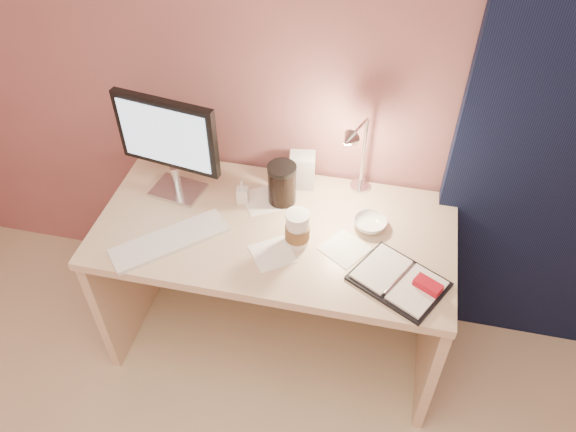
% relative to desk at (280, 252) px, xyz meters
% --- Properties ---
extents(room, '(3.50, 3.50, 3.50)m').
position_rel_desk_xyz_m(room, '(0.95, 0.24, 0.63)').
color(room, '#C6B28E').
rests_on(room, ground).
extents(desk, '(1.40, 0.70, 0.73)m').
position_rel_desk_xyz_m(desk, '(0.00, 0.00, 0.00)').
color(desk, beige).
rests_on(desk, ground).
extents(monitor, '(0.42, 0.18, 0.45)m').
position_rel_desk_xyz_m(monitor, '(-0.44, 0.04, 0.49)').
color(monitor, silver).
rests_on(monitor, desk).
extents(keyboard, '(0.42, 0.40, 0.02)m').
position_rel_desk_xyz_m(keyboard, '(-0.37, -0.24, 0.23)').
color(keyboard, white).
rests_on(keyboard, desk).
extents(planner, '(0.38, 0.35, 0.05)m').
position_rel_desk_xyz_m(planner, '(0.50, -0.25, 0.24)').
color(planner, black).
rests_on(planner, desk).
extents(paper_a, '(0.20, 0.20, 0.00)m').
position_rel_desk_xyz_m(paper_a, '(0.02, -0.21, 0.23)').
color(paper_a, white).
rests_on(paper_a, desk).
extents(paper_b, '(0.21, 0.21, 0.00)m').
position_rel_desk_xyz_m(paper_b, '(0.28, -0.13, 0.23)').
color(paper_b, white).
rests_on(paper_b, desk).
extents(paper_c, '(0.22, 0.22, 0.00)m').
position_rel_desk_xyz_m(paper_c, '(-0.08, 0.07, 0.23)').
color(paper_c, white).
rests_on(paper_c, desk).
extents(coffee_cup, '(0.09, 0.09, 0.15)m').
position_rel_desk_xyz_m(coffee_cup, '(0.10, -0.14, 0.30)').
color(coffee_cup, silver).
rests_on(coffee_cup, desk).
extents(bowl, '(0.17, 0.17, 0.04)m').
position_rel_desk_xyz_m(bowl, '(0.36, 0.00, 0.25)').
color(bowl, silver).
rests_on(bowl, desk).
extents(lotion_bottle, '(0.05, 0.05, 0.10)m').
position_rel_desk_xyz_m(lotion_bottle, '(-0.16, 0.04, 0.28)').
color(lotion_bottle, silver).
rests_on(lotion_bottle, desk).
extents(dark_jar, '(0.11, 0.11, 0.16)m').
position_rel_desk_xyz_m(dark_jar, '(-0.01, 0.08, 0.31)').
color(dark_jar, black).
rests_on(dark_jar, desk).
extents(product_box, '(0.11, 0.10, 0.15)m').
position_rel_desk_xyz_m(product_box, '(0.05, 0.20, 0.30)').
color(product_box, silver).
rests_on(product_box, desk).
extents(desk_lamp, '(0.14, 0.22, 0.37)m').
position_rel_desk_xyz_m(desk_lamp, '(0.33, 0.15, 0.46)').
color(desk_lamp, silver).
rests_on(desk_lamp, desk).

